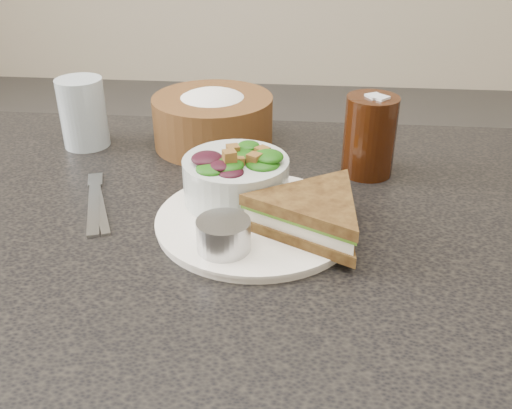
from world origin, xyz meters
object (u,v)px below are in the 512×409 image
object	(u,v)px
dining_table	(222,409)
water_glass	(83,113)
dressing_ramekin	(224,235)
cola_glass	(370,132)
dinner_plate	(256,221)
salad_bowl	(236,172)
bread_basket	(213,112)
sandwich	(314,214)

from	to	relation	value
dining_table	water_glass	size ratio (longest dim) A/B	8.84
water_glass	dressing_ramekin	bearing A→B (deg)	-48.22
dining_table	dressing_ramekin	world-z (taller)	dressing_ramekin
dressing_ramekin	cola_glass	world-z (taller)	cola_glass
cola_glass	dressing_ramekin	bearing A→B (deg)	-126.81
dining_table	dinner_plate	world-z (taller)	dinner_plate
dinner_plate	water_glass	bearing A→B (deg)	142.66
salad_bowl	dressing_ramekin	bearing A→B (deg)	-89.76
dining_table	bread_basket	bearing A→B (deg)	98.78
dressing_ramekin	dinner_plate	bearing A→B (deg)	67.85
dressing_ramekin	water_glass	xyz separation A→B (m)	(-0.28, 0.31, 0.03)
salad_bowl	bread_basket	bearing A→B (deg)	106.95
cola_glass	water_glass	world-z (taller)	cola_glass
dining_table	dressing_ramekin	xyz separation A→B (m)	(0.03, -0.10, 0.40)
water_glass	salad_bowl	bearing A→B (deg)	-34.21
water_glass	bread_basket	bearing A→B (deg)	6.41
dining_table	water_glass	bearing A→B (deg)	140.10
salad_bowl	water_glass	distance (m)	0.33
dinner_plate	sandwich	xyz separation A→B (m)	(0.07, -0.03, 0.03)
dining_table	cola_glass	xyz separation A→B (m)	(0.21, 0.14, 0.44)
salad_bowl	cola_glass	size ratio (longest dim) A/B	1.07
dining_table	sandwich	world-z (taller)	sandwich
cola_glass	sandwich	bearing A→B (deg)	-112.32
dining_table	dinner_plate	bearing A→B (deg)	-24.72
sandwich	cola_glass	distance (m)	0.21
bread_basket	water_glass	world-z (taller)	water_glass
dining_table	water_glass	xyz separation A→B (m)	(-0.25, 0.21, 0.43)
bread_basket	water_glass	xyz separation A→B (m)	(-0.21, -0.02, 0.00)
sandwich	salad_bowl	world-z (taller)	salad_bowl
cola_glass	bread_basket	bearing A→B (deg)	160.42
dinner_plate	salad_bowl	distance (m)	0.07
dinner_plate	dressing_ramekin	bearing A→B (deg)	-112.15
dinner_plate	sandwich	bearing A→B (deg)	-19.76
bread_basket	dining_table	bearing A→B (deg)	-81.22
dressing_ramekin	bread_basket	size ratio (longest dim) A/B	0.32
cola_glass	dinner_plate	bearing A→B (deg)	-131.98
dressing_ramekin	bread_basket	world-z (taller)	bread_basket
dining_table	salad_bowl	size ratio (longest dim) A/B	7.15
dinner_plate	dressing_ramekin	size ratio (longest dim) A/B	4.01
dressing_ramekin	bread_basket	bearing A→B (deg)	101.02
dining_table	dressing_ramekin	size ratio (longest dim) A/B	15.89
sandwich	dining_table	bearing A→B (deg)	-173.90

